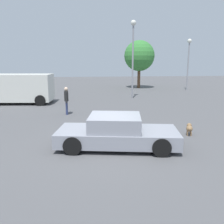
# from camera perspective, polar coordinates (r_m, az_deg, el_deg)

# --- Properties ---
(ground_plane) EXTENTS (80.00, 80.00, 0.00)m
(ground_plane) POSITION_cam_1_polar(r_m,az_deg,el_deg) (9.18, -0.45, -7.97)
(ground_plane) COLOR #515154
(sedan_foreground) EXTENTS (4.62, 2.47, 1.20)m
(sedan_foreground) POSITION_cam_1_polar(r_m,az_deg,el_deg) (8.90, 1.13, -4.87)
(sedan_foreground) COLOR gray
(sedan_foreground) RESTS_ON ground_plane
(dog) EXTENTS (0.38, 0.62, 0.47)m
(dog) POSITION_cam_1_polar(r_m,az_deg,el_deg) (10.92, 17.86, -3.64)
(dog) COLOR olive
(dog) RESTS_ON ground_plane
(van_white) EXTENTS (5.21, 2.59, 2.17)m
(van_white) POSITION_cam_1_polar(r_m,az_deg,el_deg) (19.26, -21.54, 5.36)
(van_white) COLOR silver
(van_white) RESTS_ON ground_plane
(pedestrian) EXTENTS (0.27, 0.57, 1.63)m
(pedestrian) POSITION_cam_1_polar(r_m,az_deg,el_deg) (14.46, -10.76, 3.20)
(pedestrian) COLOR navy
(pedestrian) RESTS_ON ground_plane
(light_post_near) EXTENTS (0.44, 0.44, 6.33)m
(light_post_near) POSITION_cam_1_polar(r_m,az_deg,el_deg) (20.43, 5.00, 15.28)
(light_post_near) COLOR gray
(light_post_near) RESTS_ON ground_plane
(light_post_mid) EXTENTS (0.44, 0.44, 5.39)m
(light_post_mid) POSITION_cam_1_polar(r_m,az_deg,el_deg) (27.45, 17.71, 12.77)
(light_post_mid) COLOR gray
(light_post_mid) RESTS_ON ground_plane
(tree_back_center) EXTENTS (3.47, 3.47, 5.43)m
(tree_back_center) POSITION_cam_1_polar(r_m,az_deg,el_deg) (28.47, 6.49, 13.07)
(tree_back_center) COLOR brown
(tree_back_center) RESTS_ON ground_plane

